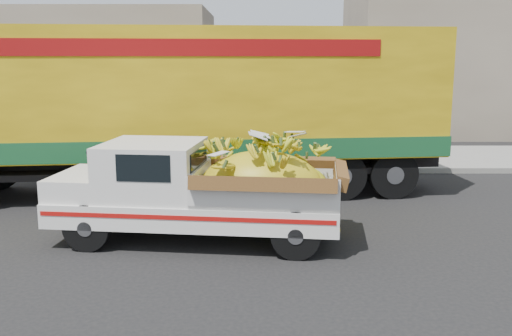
{
  "coord_description": "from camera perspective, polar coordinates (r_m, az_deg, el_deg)",
  "views": [
    {
      "loc": [
        2.82,
        -8.91,
        3.12
      ],
      "look_at": [
        2.85,
        1.13,
        1.2
      ],
      "focal_mm": 40.0,
      "sensor_mm": 36.0,
      "label": 1
    }
  ],
  "objects": [
    {
      "name": "ground",
      "position": [
        9.85,
        -16.99,
        -8.1
      ],
      "size": [
        100.0,
        100.0,
        0.0
      ],
      "primitive_type": "plane",
      "color": "black",
      "rests_on": "ground"
    },
    {
      "name": "pickup_truck",
      "position": [
        9.8,
        -3.81,
        -2.12
      ],
      "size": [
        5.07,
        2.36,
        1.72
      ],
      "rotation": [
        0.0,
        0.0,
        -0.12
      ],
      "color": "black",
      "rests_on": "ground"
    },
    {
      "name": "sidewalk",
      "position": [
        18.15,
        -9.12,
        1.04
      ],
      "size": [
        60.0,
        4.0,
        0.14
      ],
      "primitive_type": "cube",
      "color": "gray",
      "rests_on": "ground"
    },
    {
      "name": "semi_trailer",
      "position": [
        13.25,
        -7.18,
        6.45
      ],
      "size": [
        12.04,
        3.82,
        3.8
      ],
      "rotation": [
        0.0,
        0.0,
        0.11
      ],
      "color": "black",
      "rests_on": "ground"
    },
    {
      "name": "curb",
      "position": [
        16.11,
        -10.26,
        -0.22
      ],
      "size": [
        60.0,
        0.25,
        0.15
      ],
      "primitive_type": "cube",
      "color": "gray",
      "rests_on": "ground"
    }
  ]
}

